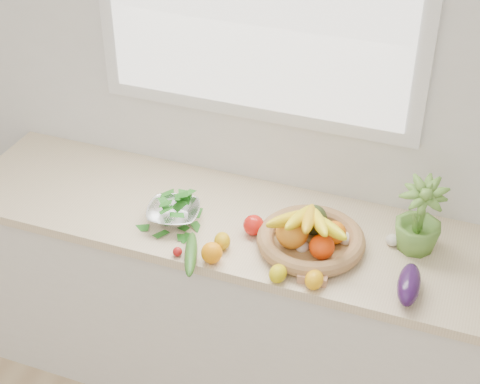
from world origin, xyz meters
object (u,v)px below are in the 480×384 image
at_px(apple, 254,225).
at_px(fruit_basket, 310,235).
at_px(colander_with_spinach, 173,210).
at_px(cucumber, 191,254).
at_px(potted_herb, 419,217).
at_px(eggplant, 409,284).

xyz_separation_m(apple, fruit_basket, (0.22, -0.00, 0.02)).
distance_m(apple, colander_with_spinach, 0.32).
bearing_deg(apple, cucumber, -126.43).
relative_size(potted_herb, colander_with_spinach, 1.27).
relative_size(eggplant, potted_herb, 0.67).
bearing_deg(colander_with_spinach, fruit_basket, 3.78).
bearing_deg(colander_with_spinach, apple, 6.92).
bearing_deg(fruit_basket, eggplant, -18.05).
relative_size(eggplant, cucumber, 0.84).
relative_size(eggplant, fruit_basket, 0.45).
xyz_separation_m(cucumber, potted_herb, (0.75, 0.35, 0.12)).
bearing_deg(eggplant, apple, 168.08).
distance_m(potted_herb, colander_with_spinach, 0.92).
distance_m(cucumber, colander_with_spinach, 0.24).
bearing_deg(fruit_basket, potted_herb, 20.08).
height_order(fruit_basket, colander_with_spinach, fruit_basket).
bearing_deg(potted_herb, colander_with_spinach, -169.39).
relative_size(apple, colander_with_spinach, 0.33).
bearing_deg(cucumber, eggplant, 6.80).
relative_size(apple, cucumber, 0.32).
relative_size(potted_herb, fruit_basket, 0.68).
height_order(apple, colander_with_spinach, colander_with_spinach).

